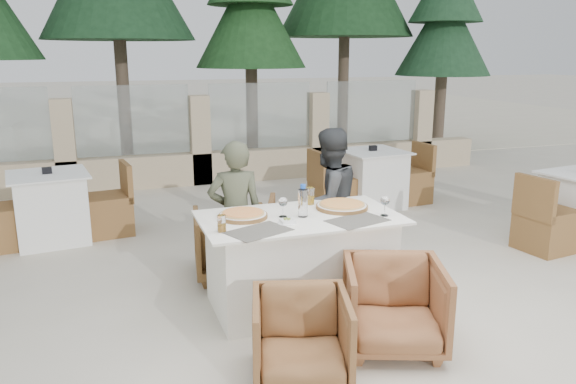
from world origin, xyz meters
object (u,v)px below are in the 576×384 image
object	(u,v)px
wine_glass_centre	(283,206)
armchair_near_left	(301,338)
pizza_right	(342,205)
water_bottle	(303,201)
armchair_far_left	(232,243)
armchair_near_right	(394,306)
wine_glass_corner	(385,205)
bg_table_a	(51,208)
armchair_far_right	(305,232)
dining_table	(300,261)
olive_dish	(287,221)
diner_left	(236,215)
bg_table_b	(372,179)
diner_right	(328,202)
pizza_left	(243,215)
beer_glass_left	(222,224)
beer_glass_right	(310,196)

from	to	relation	value
wine_glass_centre	armchair_near_left	xyz separation A→B (m)	(-0.22, -1.05, -0.58)
pizza_right	wine_glass_centre	xyz separation A→B (m)	(-0.55, -0.08, 0.06)
water_bottle	armchair_far_left	xyz separation A→B (m)	(-0.40, 0.84, -0.59)
armchair_far_left	armchair_near_right	distance (m)	1.85
wine_glass_corner	bg_table_a	distance (m)	3.79
armchair_far_right	bg_table_a	bearing A→B (deg)	-12.38
dining_table	wine_glass_centre	bearing A→B (deg)	170.04
wine_glass_centre	olive_dish	distance (m)	0.19
armchair_near_right	water_bottle	bearing A→B (deg)	134.29
diner_left	armchair_far_right	bearing A→B (deg)	-151.71
dining_table	armchair_far_left	world-z (taller)	dining_table
dining_table	wine_glass_corner	bearing A→B (deg)	-17.49
bg_table_b	diner_right	bearing A→B (deg)	-131.11
pizza_left	pizza_right	world-z (taller)	pizza_right
dining_table	wine_glass_centre	xyz separation A→B (m)	(-0.14, 0.02, 0.48)
pizza_right	diner_left	xyz separation A→B (m)	(-0.81, 0.45, -0.14)
pizza_right	olive_dish	world-z (taller)	pizza_right
pizza_right	armchair_far_left	world-z (taller)	pizza_right
armchair_far_left	diner_right	xyz separation A→B (m)	(0.88, -0.22, 0.38)
bg_table_a	diner_left	bearing A→B (deg)	-56.41
armchair_near_right	armchair_far_right	bearing A→B (deg)	111.14
beer_glass_left	olive_dish	xyz separation A→B (m)	(0.52, 0.04, -0.04)
water_bottle	armchair_near_right	xyz separation A→B (m)	(0.38, -0.84, -0.59)
diner_left	beer_glass_right	bearing A→B (deg)	165.54
wine_glass_corner	diner_right	bearing A→B (deg)	100.16
water_bottle	diner_right	world-z (taller)	diner_right
armchair_far_left	armchair_near_right	bearing A→B (deg)	122.56
water_bottle	beer_glass_right	xyz separation A→B (m)	(0.19, 0.33, -0.06)
water_bottle	bg_table_b	distance (m)	3.31
armchair_far_right	water_bottle	bearing A→B (deg)	88.81
beer_glass_left	diner_right	xyz separation A→B (m)	(1.18, 0.80, -0.14)
beer_glass_right	bg_table_a	xyz separation A→B (m)	(-2.25, 2.10, -0.46)
armchair_near_left	diner_left	xyz separation A→B (m)	(-0.04, 1.58, 0.38)
pizza_right	beer_glass_left	distance (m)	1.13
pizza_right	armchair_near_right	size ratio (longest dim) A/B	0.63
armchair_near_left	bg_table_a	size ratio (longest dim) A/B	0.38
wine_glass_corner	diner_left	bearing A→B (deg)	144.14
pizza_right	bg_table_a	bearing A→B (deg)	136.74
bg_table_a	beer_glass_right	bearing A→B (deg)	-50.83
dining_table	armchair_far_left	xyz separation A→B (m)	(-0.38, 0.82, -0.07)
beer_glass_left	diner_left	distance (m)	0.82
diner_left	diner_right	distance (m)	0.91
dining_table	pizza_left	xyz separation A→B (m)	(-0.44, 0.11, 0.41)
diner_left	wine_glass_corner	bearing A→B (deg)	150.83
armchair_near_right	bg_table_b	bearing A→B (deg)	85.52
dining_table	pizza_right	distance (m)	0.59
armchair_far_left	armchair_near_right	xyz separation A→B (m)	(0.78, -1.68, -0.00)
olive_dish	armchair_far_right	bearing A→B (deg)	62.45
dining_table	diner_left	distance (m)	0.74
water_bottle	beer_glass_right	world-z (taller)	water_bottle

